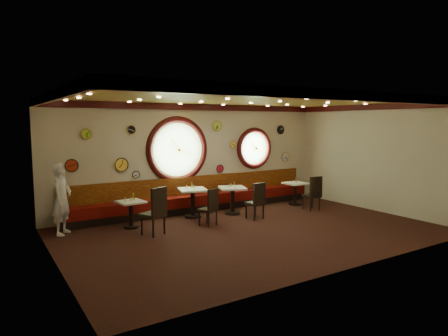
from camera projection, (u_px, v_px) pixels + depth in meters
floor at (253, 231)px, 9.78m from camera, size 9.00×6.00×0.00m
ceiling at (254, 99)px, 9.42m from camera, size 9.00×6.00×0.02m
wall_back at (195, 157)px, 12.13m from camera, size 9.00×0.02×3.20m
wall_front at (353, 182)px, 7.07m from camera, size 9.00×0.02×3.20m
wall_left at (53, 180)px, 7.24m from camera, size 0.02×6.00×3.20m
wall_right at (375, 158)px, 11.96m from camera, size 0.02×6.00×3.20m
molding_back at (196, 107)px, 11.92m from camera, size 9.00×0.10×0.18m
molding_front at (354, 96)px, 6.94m from camera, size 9.00×0.10×0.18m
molding_left at (52, 96)px, 7.10m from camera, size 0.10×6.00×0.18m
molding_right at (376, 107)px, 11.77m from camera, size 0.10×6.00×0.18m
banquette_base at (200, 207)px, 12.07m from camera, size 8.00×0.55×0.20m
banquette_seat at (200, 199)px, 12.04m from camera, size 8.00×0.55×0.30m
banquette_back at (196, 185)px, 12.18m from camera, size 8.00×0.10×0.55m
porthole_left_glass at (177, 150)px, 11.79m from camera, size 1.66×0.02×1.66m
porthole_left_frame at (178, 150)px, 11.77m from camera, size 1.98×0.18×1.98m
porthole_left_ring at (178, 150)px, 11.75m from camera, size 1.61×0.03×1.61m
porthole_right_glass at (254, 148)px, 13.26m from camera, size 1.10×0.02×1.10m
porthole_right_frame at (254, 148)px, 13.25m from camera, size 1.38×0.18×1.38m
porthole_right_ring at (255, 148)px, 13.22m from camera, size 1.09×0.03×1.09m
wall_clock_0 at (72, 166)px, 10.22m from camera, size 0.32×0.03×0.32m
wall_clock_1 at (233, 144)px, 12.77m from camera, size 0.22×0.03×0.22m
wall_clock_2 at (220, 169)px, 12.59m from camera, size 0.24×0.03×0.24m
wall_clock_3 at (217, 126)px, 12.39m from camera, size 0.30×0.03×0.30m
wall_clock_4 at (131, 130)px, 10.95m from camera, size 0.24×0.03×0.24m
wall_clock_5 at (86, 134)px, 10.34m from camera, size 0.26×0.03×0.26m
wall_clock_6 at (280, 130)px, 13.74m from camera, size 0.28×0.03×0.28m
wall_clock_7 at (121, 165)px, 10.90m from camera, size 0.36×0.03×0.36m
wall_clock_8 at (286, 157)px, 13.98m from camera, size 0.34×0.03×0.34m
wall_clock_9 at (136, 175)px, 11.15m from camera, size 0.20×0.03×0.20m
table_a at (131, 211)px, 10.04m from camera, size 0.69×0.69×0.69m
table_b at (193, 199)px, 11.16m from camera, size 0.91×0.91×0.81m
table_c at (232, 197)px, 11.56m from camera, size 0.93×0.93×0.79m
table_d at (295, 191)px, 12.90m from camera, size 0.66×0.66×0.72m
chair_a at (156, 208)px, 9.34m from camera, size 0.63×0.63×0.71m
chair_b at (210, 205)px, 10.22m from camera, size 0.52×0.52×0.60m
chair_c at (257, 198)px, 10.91m from camera, size 0.47×0.47×0.63m
chair_d at (314, 191)px, 12.00m from camera, size 0.47×0.47×0.65m
condiment_a_salt at (125, 199)px, 9.96m from camera, size 0.03×0.03×0.10m
condiment_b_salt at (186, 187)px, 11.13m from camera, size 0.03×0.03×0.10m
condiment_c_salt at (229, 186)px, 11.47m from camera, size 0.04×0.04×0.11m
condiment_d_salt at (292, 181)px, 12.84m from camera, size 0.03×0.03×0.09m
condiment_a_pepper at (131, 199)px, 9.98m from camera, size 0.04×0.04×0.11m
condiment_b_pepper at (194, 187)px, 11.15m from camera, size 0.04×0.04×0.11m
condiment_c_pepper at (232, 185)px, 11.54m from camera, size 0.04×0.04×0.11m
condiment_d_pepper at (297, 181)px, 12.82m from camera, size 0.04×0.04×0.10m
condiment_a_bottle at (134, 197)px, 10.12m from camera, size 0.06×0.06×0.18m
condiment_b_bottle at (192, 185)px, 11.25m from camera, size 0.05×0.05×0.17m
condiment_c_bottle at (234, 184)px, 11.67m from camera, size 0.05×0.05×0.14m
condiment_d_bottle at (296, 180)px, 12.97m from camera, size 0.05×0.05×0.17m
waiter at (62, 198)px, 9.42m from camera, size 0.69×0.75×1.72m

